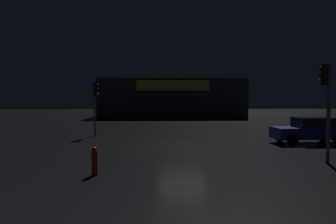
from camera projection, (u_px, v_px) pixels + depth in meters
name	position (u px, v px, depth m)	size (l,w,h in m)	color
ground_plane	(182.00, 146.00, 19.25)	(120.00, 120.00, 0.00)	black
store_building	(171.00, 98.00, 47.76)	(19.53, 8.26, 5.21)	#33383D
traffic_signal_main	(96.00, 96.00, 24.12)	(0.43, 0.42, 3.78)	#595B60
traffic_signal_opposite	(326.00, 95.00, 14.23)	(0.42, 0.42, 4.12)	#595B60
car_near	(310.00, 130.00, 20.41)	(4.21, 2.16, 1.55)	navy
fire_hydrant	(95.00, 161.00, 12.10)	(0.22, 0.22, 1.00)	red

